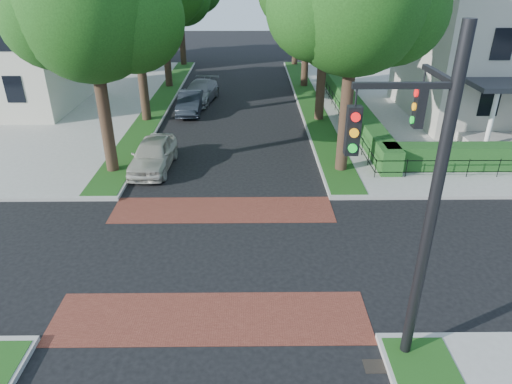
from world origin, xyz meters
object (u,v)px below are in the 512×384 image
parked_car_middle (190,103)px  parked_car_rear (200,92)px  parked_car_front (153,154)px  traffic_signal (423,187)px

parked_car_middle → parked_car_rear: parked_car_rear is taller
parked_car_front → parked_car_rear: bearing=87.5°
parked_car_front → parked_car_rear: size_ratio=0.89×
traffic_signal → parked_car_front: 15.12m
traffic_signal → parked_car_front: bearing=125.5°
parked_car_front → parked_car_rear: 12.34m
traffic_signal → parked_car_rear: 25.60m
parked_car_front → traffic_signal: bearing=-52.1°
traffic_signal → parked_car_rear: traffic_signal is taller
parked_car_front → parked_car_middle: 9.49m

